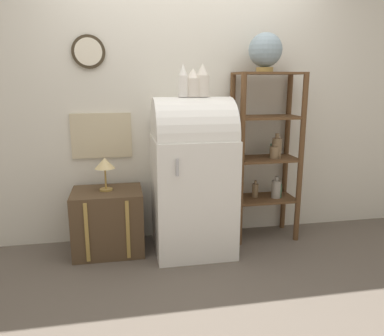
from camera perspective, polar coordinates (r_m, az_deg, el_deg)
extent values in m
plane|color=#60564C|center=(3.31, 0.74, -13.48)|extent=(12.00, 12.00, 0.00)
cube|color=silver|center=(3.53, -1.09, 10.97)|extent=(7.00, 0.05, 2.70)
cylinder|color=#382D1E|center=(3.45, -15.49, 16.70)|extent=(0.28, 0.03, 0.28)
cylinder|color=beige|center=(3.43, -15.52, 16.72)|extent=(0.23, 0.01, 0.23)
cube|color=#C6B793|center=(3.48, -13.61, 4.82)|extent=(0.53, 0.02, 0.40)
cube|color=white|center=(3.31, 0.04, -3.98)|extent=(0.68, 0.68, 1.02)
cylinder|color=white|center=(3.20, 0.05, 5.04)|extent=(0.66, 0.64, 0.64)
cylinder|color=#B7B7BC|center=(2.85, -2.26, 0.08)|extent=(0.02, 0.02, 0.14)
cube|color=brown|center=(3.41, -12.64, -7.90)|extent=(0.60, 0.46, 0.56)
cube|color=#AD8942|center=(3.20, -15.74, -9.49)|extent=(0.03, 0.01, 0.50)
cube|color=#AD8942|center=(3.18, -9.75, -9.28)|extent=(0.03, 0.01, 0.50)
cylinder|color=brown|center=(3.34, 7.55, 0.84)|extent=(0.05, 0.05, 1.56)
cylinder|color=brown|center=(3.55, 16.25, 1.18)|extent=(0.05, 0.05, 1.56)
cylinder|color=brown|center=(3.63, 6.01, 1.88)|extent=(0.05, 0.05, 1.56)
cylinder|color=brown|center=(3.83, 14.15, 2.14)|extent=(0.05, 0.05, 1.56)
cube|color=brown|center=(3.68, 10.80, -4.58)|extent=(0.60, 0.34, 0.02)
cube|color=brown|center=(3.58, 11.07, 1.38)|extent=(0.60, 0.34, 0.02)
cube|color=brown|center=(3.52, 11.35, 7.60)|extent=(0.60, 0.34, 0.02)
cube|color=brown|center=(3.51, 11.64, 13.95)|extent=(0.60, 0.34, 0.02)
cylinder|color=#7F6647|center=(3.58, 12.78, 2.98)|extent=(0.09, 0.09, 0.19)
cylinder|color=#7F6647|center=(3.56, 12.88, 4.82)|extent=(0.04, 0.04, 0.05)
cylinder|color=#335B3D|center=(3.69, 12.76, -3.36)|extent=(0.10, 0.10, 0.13)
cylinder|color=#335B3D|center=(3.67, 12.82, -2.12)|extent=(0.04, 0.04, 0.03)
cylinder|color=#7F6647|center=(3.66, 9.60, -3.39)|extent=(0.06, 0.06, 0.13)
cylinder|color=#7F6647|center=(3.63, 9.65, -2.16)|extent=(0.02, 0.02, 0.03)
cylinder|color=#7F6647|center=(3.55, 12.40, 2.32)|extent=(0.09, 0.09, 0.11)
cylinder|color=#7F6647|center=(3.54, 12.46, 3.44)|extent=(0.03, 0.03, 0.03)
cylinder|color=#9E998E|center=(3.67, 12.69, -3.16)|extent=(0.09, 0.09, 0.17)
cylinder|color=#9E998E|center=(3.64, 12.78, -1.58)|extent=(0.04, 0.04, 0.04)
cylinder|color=#335B3D|center=(3.64, 12.49, 2.64)|extent=(0.09, 0.09, 0.12)
cylinder|color=#335B3D|center=(3.62, 12.55, 3.83)|extent=(0.03, 0.03, 0.03)
cylinder|color=#AD8942|center=(3.46, 11.00, 14.49)|extent=(0.15, 0.15, 0.04)
sphere|color=#7F939E|center=(3.47, 11.12, 17.24)|extent=(0.29, 0.29, 0.29)
cylinder|color=white|center=(3.14, -1.37, 12.35)|extent=(0.08, 0.08, 0.17)
cone|color=white|center=(3.14, -1.38, 14.79)|extent=(0.07, 0.07, 0.09)
cylinder|color=silver|center=(3.17, 0.15, 12.15)|extent=(0.12, 0.12, 0.15)
cone|color=silver|center=(3.17, 0.15, 14.24)|extent=(0.10, 0.10, 0.08)
cylinder|color=silver|center=(3.18, 1.61, 12.37)|extent=(0.11, 0.11, 0.17)
cone|color=silver|center=(3.18, 1.63, 14.78)|extent=(0.10, 0.10, 0.09)
cylinder|color=#AD8942|center=(3.33, -12.95, -3.21)|extent=(0.11, 0.11, 0.02)
cylinder|color=#AD8942|center=(3.30, -13.04, -1.57)|extent=(0.02, 0.02, 0.18)
cone|color=#DBC184|center=(3.27, -13.16, 0.73)|extent=(0.17, 0.17, 0.09)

